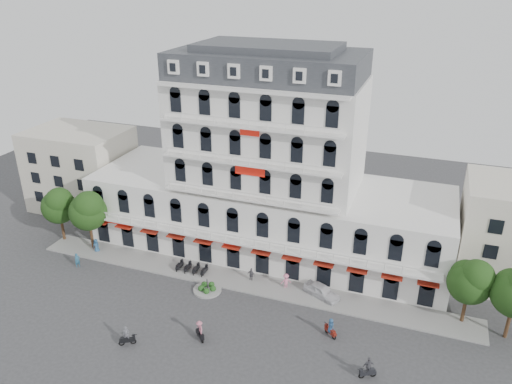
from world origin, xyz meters
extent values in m
plane|color=#38383A|center=(0.00, 0.00, 0.00)|extent=(120.00, 120.00, 0.00)
cube|color=gray|center=(0.00, 9.00, 0.08)|extent=(53.00, 4.00, 0.16)
cube|color=silver|center=(0.00, 18.00, 4.50)|extent=(45.00, 14.00, 9.00)
cube|color=silver|center=(0.00, 18.00, 15.50)|extent=(22.00, 12.00, 13.00)
cube|color=#2D3035|center=(0.00, 18.00, 23.50)|extent=(21.56, 11.76, 3.00)
cube|color=#2D3035|center=(0.00, 18.00, 25.40)|extent=(15.84, 8.64, 0.80)
cube|color=#AB2415|center=(0.00, 10.50, 3.50)|extent=(40.50, 1.00, 0.15)
cube|color=red|center=(0.00, 11.88, 13.00)|extent=(3.50, 0.10, 1.40)
cube|color=beige|center=(-30.00, 20.00, 6.00)|extent=(14.00, 10.00, 12.00)
cylinder|color=gray|center=(-3.00, 6.00, 0.12)|extent=(3.20, 3.20, 0.24)
cylinder|color=black|center=(-3.00, 6.00, 0.90)|extent=(0.08, 0.08, 1.40)
sphere|color=#1B4E1A|center=(-2.30, 6.00, 0.45)|extent=(0.70, 0.70, 0.70)
sphere|color=#1B4E1A|center=(-2.78, 6.66, 0.45)|extent=(0.70, 0.70, 0.70)
sphere|color=#1B4E1A|center=(-3.56, 6.42, 0.45)|extent=(0.70, 0.70, 0.70)
sphere|color=#1B4E1A|center=(-3.57, 5.60, 0.45)|extent=(0.70, 0.70, 0.70)
sphere|color=#1B4E1A|center=(-2.80, 5.33, 0.45)|extent=(0.70, 0.70, 0.70)
cylinder|color=#382314|center=(-26.00, 10.00, 1.76)|extent=(0.36, 0.36, 3.52)
sphere|color=#193511|center=(-26.00, 10.00, 4.96)|extent=(4.48, 4.48, 4.48)
sphere|color=#193511|center=(-25.50, 9.70, 6.00)|extent=(3.52, 3.52, 3.52)
sphere|color=#193511|center=(-26.40, 10.30, 5.60)|extent=(3.20, 3.20, 3.20)
cylinder|color=#382314|center=(-21.00, 9.50, 1.87)|extent=(0.36, 0.36, 3.74)
sphere|color=#193511|center=(-21.00, 9.50, 5.27)|extent=(4.76, 4.76, 4.76)
sphere|color=#193511|center=(-20.50, 9.20, 6.38)|extent=(3.74, 3.74, 3.74)
sphere|color=#193511|center=(-21.40, 9.80, 5.95)|extent=(3.40, 3.40, 3.40)
cylinder|color=#382314|center=(24.00, 10.00, 1.72)|extent=(0.36, 0.36, 3.43)
sphere|color=#193511|center=(24.00, 10.00, 4.84)|extent=(4.37, 4.37, 4.37)
sphere|color=#193511|center=(24.50, 9.70, 5.85)|extent=(3.43, 3.43, 3.43)
sphere|color=#193511|center=(23.60, 10.30, 5.46)|extent=(3.12, 3.12, 3.12)
cylinder|color=#382314|center=(28.00, 9.00, 1.83)|extent=(0.36, 0.36, 3.65)
sphere|color=#193511|center=(27.60, 9.30, 5.81)|extent=(3.32, 3.32, 3.32)
imported|color=silver|center=(9.40, 9.34, 0.74)|extent=(4.68, 3.41, 1.48)
cube|color=black|center=(-6.51, -4.70, 0.55)|extent=(1.45, 1.11, 0.35)
torus|color=black|center=(-6.05, -4.41, 0.28)|extent=(0.57, 0.43, 0.60)
torus|color=black|center=(-6.97, -5.00, 0.28)|extent=(0.57, 0.43, 0.60)
imported|color=#5C5C64|center=(-6.51, -4.70, 1.28)|extent=(0.73, 0.67, 1.67)
cube|color=maroon|center=(11.70, 3.24, 0.55)|extent=(1.39, 1.21, 0.35)
torus|color=black|center=(11.27, 3.59, 0.28)|extent=(0.54, 0.47, 0.60)
torus|color=black|center=(12.13, 2.90, 0.28)|extent=(0.54, 0.47, 0.60)
imported|color=navy|center=(11.70, 3.24, 1.26)|extent=(0.94, 0.90, 1.62)
cube|color=black|center=(15.99, -1.05, 0.55)|extent=(1.48, 1.05, 0.35)
torus|color=black|center=(15.51, -1.33, 0.28)|extent=(0.58, 0.40, 0.60)
torus|color=black|center=(16.47, -0.78, 0.28)|extent=(0.58, 0.40, 0.60)
imported|color=#505057|center=(15.99, -1.05, 1.33)|extent=(1.11, 0.89, 1.77)
cube|color=black|center=(-0.23, -1.61, 0.55)|extent=(1.34, 1.28, 0.35)
torus|color=black|center=(0.18, -1.98, 0.28)|extent=(0.52, 0.50, 0.60)
torus|color=black|center=(-0.63, -1.24, 0.28)|extent=(0.52, 0.50, 0.60)
imported|color=#C0657C|center=(-0.23, -1.61, 1.31)|extent=(1.25, 1.22, 1.72)
imported|color=#2B5781|center=(-20.00, 8.90, 0.92)|extent=(0.93, 0.64, 1.85)
imported|color=#535158|center=(1.02, 9.50, 0.86)|extent=(1.07, 0.60, 1.73)
imported|color=pink|center=(5.20, 9.50, 0.95)|extent=(1.42, 1.24, 1.90)
imported|color=#2B6181|center=(-20.00, 5.16, 0.91)|extent=(0.70, 0.79, 1.83)
camera|label=1|loc=(18.21, -36.25, 33.32)|focal=35.00mm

